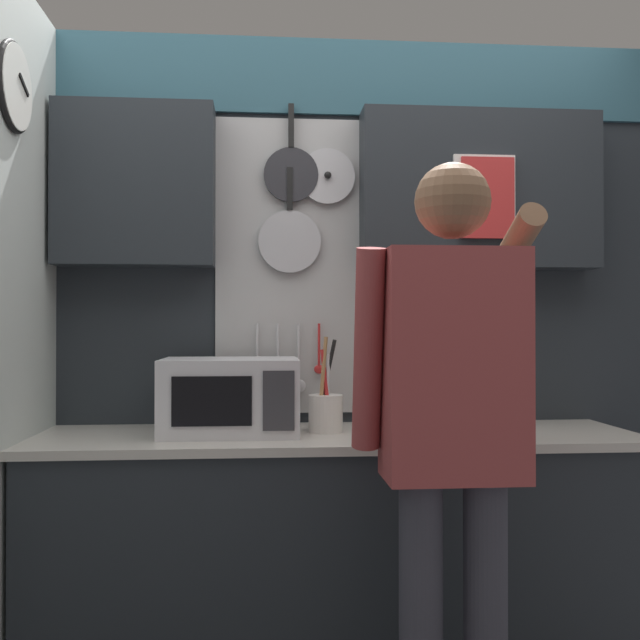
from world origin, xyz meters
The scene contains 6 objects.
base_cabinet_counter centered at (0.00, 0.00, 0.44)m, with size 2.12×0.60×0.88m.
back_wall_unit centered at (0.02, 0.27, 1.45)m, with size 2.69×0.23×2.40m.
microwave centered at (-0.38, 0.02, 1.01)m, with size 0.48×0.36×0.26m.
knife_block centered at (0.31, 0.02, 0.98)m, with size 0.12×0.16×0.27m.
utensil_crock centered at (-0.04, 0.02, 0.96)m, with size 0.12×0.12×0.34m.
person centered at (0.25, -0.59, 1.02)m, with size 0.54×0.63×1.71m.
Camera 1 is at (-0.27, -2.52, 1.25)m, focal length 40.00 mm.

